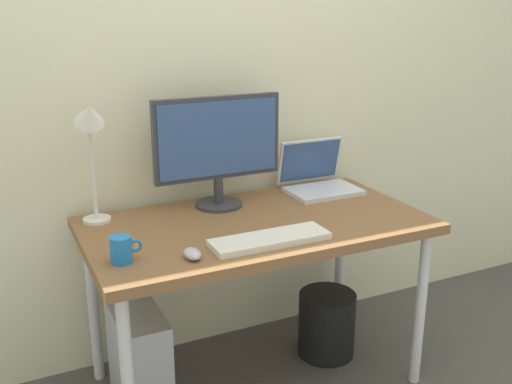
{
  "coord_description": "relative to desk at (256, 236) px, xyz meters",
  "views": [
    {
      "loc": [
        -0.94,
        -1.99,
        1.55
      ],
      "look_at": [
        0.0,
        0.0,
        0.85
      ],
      "focal_mm": 41.42,
      "sensor_mm": 36.0,
      "label": 1
    }
  ],
  "objects": [
    {
      "name": "laptop",
      "position": [
        0.43,
        0.25,
        0.12
      ],
      "size": [
        0.32,
        0.27,
        0.23
      ],
      "color": "silver",
      "rests_on": "desk"
    },
    {
      "name": "desk_lamp",
      "position": [
        -0.57,
        0.23,
        0.42
      ],
      "size": [
        0.11,
        0.16,
        0.5
      ],
      "color": "silver",
      "rests_on": "desk"
    },
    {
      "name": "mouse",
      "position": [
        -0.35,
        -0.24,
        0.08
      ],
      "size": [
        0.06,
        0.09,
        0.03
      ],
      "primitive_type": "ellipsoid",
      "color": "#B2B2B7",
      "rests_on": "desk"
    },
    {
      "name": "back_wall",
      "position": [
        0.0,
        0.42,
        0.63
      ],
      "size": [
        4.4,
        0.04,
        2.6
      ],
      "primitive_type": "cube",
      "color": "beige",
      "rests_on": "ground_plane"
    },
    {
      "name": "keyboard",
      "position": [
        -0.05,
        -0.22,
        0.08
      ],
      "size": [
        0.44,
        0.14,
        0.02
      ],
      "primitive_type": "cube",
      "color": "silver",
      "rests_on": "desk"
    },
    {
      "name": "ground_plane",
      "position": [
        0.0,
        0.0,
        -0.67
      ],
      "size": [
        6.0,
        6.0,
        0.0
      ],
      "primitive_type": "plane",
      "color": "#4C4742"
    },
    {
      "name": "wastebasket",
      "position": [
        0.38,
        0.05,
        -0.52
      ],
      "size": [
        0.26,
        0.26,
        0.3
      ],
      "primitive_type": "cylinder",
      "color": "black",
      "rests_on": "ground_plane"
    },
    {
      "name": "computer_tower",
      "position": [
        -0.49,
        0.04,
        -0.46
      ],
      "size": [
        0.18,
        0.36,
        0.42
      ],
      "primitive_type": "cube",
      "color": "#B2B2B7",
      "rests_on": "ground_plane"
    },
    {
      "name": "monitor",
      "position": [
        -0.06,
        0.23,
        0.33
      ],
      "size": [
        0.55,
        0.2,
        0.47
      ],
      "color": "#333338",
      "rests_on": "desk"
    },
    {
      "name": "coffee_mug",
      "position": [
        -0.57,
        -0.17,
        0.11
      ],
      "size": [
        0.11,
        0.07,
        0.09
      ],
      "color": "#1E72BF",
      "rests_on": "desk"
    },
    {
      "name": "desk",
      "position": [
        0.0,
        0.0,
        0.0
      ],
      "size": [
        1.34,
        0.73,
        0.73
      ],
      "color": "brown",
      "rests_on": "ground_plane"
    }
  ]
}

